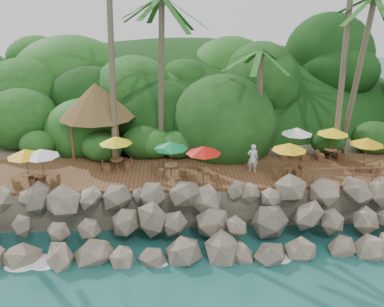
{
  "coord_description": "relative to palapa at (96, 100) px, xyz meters",
  "views": [
    {
      "loc": [
        -1.21,
        -17.81,
        12.13
      ],
      "look_at": [
        0.0,
        6.0,
        3.4
      ],
      "focal_mm": 41.12,
      "sensor_mm": 36.0,
      "label": 1
    }
  ],
  "objects": [
    {
      "name": "foam_line",
      "position": [
        5.85,
        -9.18,
        -5.76
      ],
      "size": [
        25.2,
        0.8,
        0.06
      ],
      "color": "white",
      "rests_on": "ground"
    },
    {
      "name": "palapa",
      "position": [
        0.0,
        0.0,
        0.0
      ],
      "size": [
        4.78,
        4.78,
        4.6
      ],
      "color": "brown",
      "rests_on": "ground"
    },
    {
      "name": "dining_clusters",
      "position": [
        6.79,
        -3.93,
        -1.75
      ],
      "size": [
        20.81,
        5.09,
        2.09
      ],
      "color": "brown",
      "rests_on": "terrace"
    },
    {
      "name": "ground",
      "position": [
        5.85,
        -9.48,
        -5.79
      ],
      "size": [
        140.0,
        140.0,
        0.0
      ],
      "primitive_type": "plane",
      "color": "#19514F",
      "rests_on": "ground"
    },
    {
      "name": "railing",
      "position": [
        15.58,
        -5.83,
        -2.88
      ],
      "size": [
        7.2,
        0.1,
        1.0
      ],
      "color": "brown",
      "rests_on": "terrace"
    },
    {
      "name": "jungle_foliage",
      "position": [
        5.85,
        5.52,
        -5.79
      ],
      "size": [
        44.0,
        16.0,
        12.0
      ],
      "primitive_type": null,
      "color": "#143811",
      "rests_on": "ground"
    },
    {
      "name": "seawall",
      "position": [
        5.85,
        -7.48,
        -4.64
      ],
      "size": [
        29.0,
        4.0,
        2.3
      ],
      "primitive_type": null,
      "color": "gray",
      "rests_on": "ground"
    },
    {
      "name": "waiter",
      "position": [
        9.36,
        -3.76,
        -2.64
      ],
      "size": [
        0.69,
        0.53,
        1.7
      ],
      "primitive_type": "imported",
      "rotation": [
        0.0,
        0.0,
        2.92
      ],
      "color": "silver",
      "rests_on": "terrace"
    },
    {
      "name": "terrace",
      "position": [
        5.85,
        -3.48,
        -3.59
      ],
      "size": [
        26.0,
        5.0,
        0.2
      ],
      "primitive_type": "cube",
      "color": "brown",
      "rests_on": "land_base"
    },
    {
      "name": "land_base",
      "position": [
        5.85,
        6.52,
        -4.74
      ],
      "size": [
        32.0,
        25.2,
        2.1
      ],
      "primitive_type": "cube",
      "color": "gray",
      "rests_on": "ground"
    },
    {
      "name": "jungle_hill",
      "position": [
        5.85,
        14.02,
        -5.79
      ],
      "size": [
        44.8,
        28.0,
        15.4
      ],
      "primitive_type": "ellipsoid",
      "color": "#143811",
      "rests_on": "ground"
    }
  ]
}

